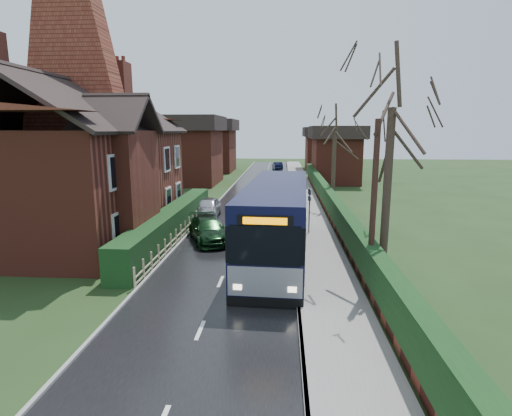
# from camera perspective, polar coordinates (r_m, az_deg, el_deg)

# --- Properties ---
(ground) EXTENTS (140.00, 140.00, 0.00)m
(ground) POSITION_cam_1_polar(r_m,az_deg,el_deg) (18.27, -4.11, -8.20)
(ground) COLOR #26431C
(ground) RESTS_ON ground
(road) EXTENTS (6.00, 100.00, 0.02)m
(road) POSITION_cam_1_polar(r_m,az_deg,el_deg) (27.84, -1.26, -1.42)
(road) COLOR black
(road) RESTS_ON ground
(pavement) EXTENTS (2.50, 100.00, 0.14)m
(pavement) POSITION_cam_1_polar(r_m,az_deg,el_deg) (27.78, 7.51, -1.41)
(pavement) COLOR slate
(pavement) RESTS_ON ground
(kerb_right) EXTENTS (0.12, 100.00, 0.14)m
(kerb_right) POSITION_cam_1_polar(r_m,az_deg,el_deg) (27.73, 5.03, -1.38)
(kerb_right) COLOR gray
(kerb_right) RESTS_ON ground
(kerb_left) EXTENTS (0.12, 100.00, 0.10)m
(kerb_left) POSITION_cam_1_polar(r_m,az_deg,el_deg) (28.27, -7.43, -1.24)
(kerb_left) COLOR gray
(kerb_left) RESTS_ON ground
(front_hedge) EXTENTS (1.20, 16.00, 1.60)m
(front_hedge) POSITION_cam_1_polar(r_m,az_deg,el_deg) (23.56, -11.87, -1.98)
(front_hedge) COLOR black
(front_hedge) RESTS_ON ground
(picket_fence) EXTENTS (0.10, 16.00, 0.90)m
(picket_fence) POSITION_cam_1_polar(r_m,az_deg,el_deg) (23.45, -10.07, -2.86)
(picket_fence) COLOR tan
(picket_fence) RESTS_ON ground
(right_wall_hedge) EXTENTS (0.60, 50.00, 1.80)m
(right_wall_hedge) POSITION_cam_1_polar(r_m,az_deg,el_deg) (27.73, 10.76, 0.47)
(right_wall_hedge) COLOR maroon
(right_wall_hedge) RESTS_ON ground
(brick_house) EXTENTS (9.30, 14.60, 10.30)m
(brick_house) POSITION_cam_1_polar(r_m,az_deg,el_deg) (24.61, -23.32, 6.33)
(brick_house) COLOR maroon
(brick_house) RESTS_ON ground
(bus) EXTENTS (3.30, 11.88, 3.57)m
(bus) POSITION_cam_1_polar(r_m,az_deg,el_deg) (19.04, 3.01, -1.85)
(bus) COLOR black
(bus) RESTS_ON ground
(car_silver) EXTENTS (1.83, 4.17, 1.40)m
(car_silver) POSITION_cam_1_polar(r_m,az_deg,el_deg) (28.07, -6.97, 0.04)
(car_silver) COLOR #AFAEB3
(car_silver) RESTS_ON ground
(car_green) EXTENTS (3.22, 4.71, 1.27)m
(car_green) POSITION_cam_1_polar(r_m,az_deg,el_deg) (22.13, -6.80, -3.11)
(car_green) COLOR black
(car_green) RESTS_ON ground
(car_distant) EXTENTS (1.84, 3.79, 1.20)m
(car_distant) POSITION_cam_1_polar(r_m,az_deg,el_deg) (62.52, 3.07, 6.04)
(car_distant) COLOR black
(car_distant) RESTS_ON ground
(bus_stop_sign) EXTENTS (0.19, 0.41, 2.75)m
(bus_stop_sign) POSITION_cam_1_polar(r_m,az_deg,el_deg) (23.17, 7.65, 0.49)
(bus_stop_sign) COLOR slate
(bus_stop_sign) RESTS_ON ground
(telegraph_pole) EXTENTS (0.36, 0.80, 6.42)m
(telegraph_pole) POSITION_cam_1_polar(r_m,az_deg,el_deg) (15.31, 16.43, 0.19)
(telegraph_pole) COLOR black
(telegraph_pole) RESTS_ON ground
(tree_right_near) EXTENTS (4.56, 4.56, 9.84)m
(tree_right_near) POSITION_cam_1_polar(r_m,az_deg,el_deg) (16.92, 18.99, 15.02)
(tree_right_near) COLOR #32251E
(tree_right_near) RESTS_ON ground
(tree_right_far) EXTENTS (4.36, 4.36, 8.42)m
(tree_right_far) POSITION_cam_1_polar(r_m,az_deg,el_deg) (31.03, 11.23, 11.34)
(tree_right_far) COLOR #31271D
(tree_right_far) RESTS_ON ground
(tree_house_side) EXTENTS (4.15, 4.15, 9.42)m
(tree_house_side) POSITION_cam_1_polar(r_m,az_deg,el_deg) (31.01, -25.76, 11.86)
(tree_house_side) COLOR #32281D
(tree_house_side) RESTS_ON ground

